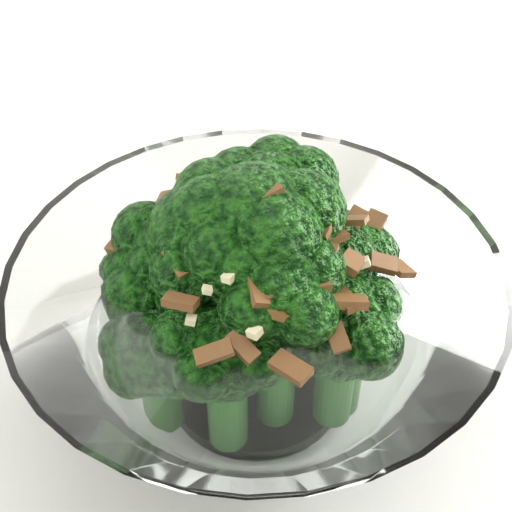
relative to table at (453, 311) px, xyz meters
name	(u,v)px	position (x,y,z in m)	size (l,w,h in m)	color
table	(453,311)	(0.00, 0.00, 0.00)	(1.42, 1.21, 0.75)	white
broccoli_dish	(255,316)	(-0.18, -0.06, 0.13)	(0.25, 0.25, 0.16)	white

